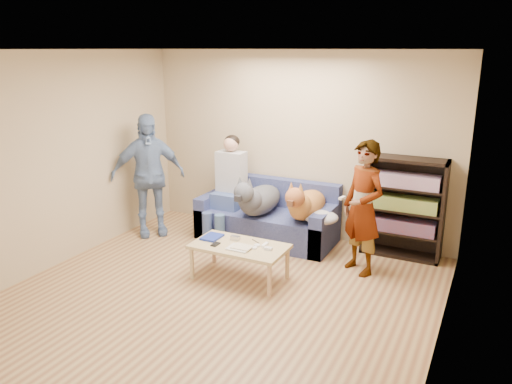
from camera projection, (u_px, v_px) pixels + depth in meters
The scene contains 26 objects.
ground at pixel (205, 308), 5.21m from camera, with size 5.00×5.00×0.00m, color #8E5E3C.
ceiling at pixel (197, 49), 4.49m from camera, with size 5.00×5.00×0.00m, color white.
wall_back at pixel (297, 145), 7.00m from camera, with size 4.50×4.50×0.00m, color tan.
wall_left at pixel (38, 165), 5.81m from camera, with size 5.00×5.00×0.00m, color tan.
wall_right at pixel (446, 223), 3.89m from camera, with size 5.00×5.00×0.00m, color tan.
blanket at pixel (321, 217), 6.44m from camera, with size 0.46×0.39×0.16m, color #A3A2A7.
person_standing_right at pixel (363, 208), 5.85m from camera, with size 0.59×0.39×1.61m, color gray.
person_standing_left at pixel (148, 175), 7.06m from camera, with size 1.03×0.43×1.75m, color #7B99C5.
held_controller at pixel (342, 198), 5.73m from camera, with size 0.04×0.11×0.03m, color silver.
notebook_blue at pixel (212, 237), 5.98m from camera, with size 0.20×0.26×0.03m, color navy.
papers at pixel (239, 248), 5.66m from camera, with size 0.26×0.20×0.01m, color silver.
magazine at pixel (242, 247), 5.66m from camera, with size 0.22×0.17×0.01m, color beige.
camera_silver at pixel (235, 238), 5.92m from camera, with size 0.11×0.06×0.05m, color silver.
controller_a at pixel (265, 245), 5.73m from camera, with size 0.04×0.13×0.03m, color white.
controller_b at pixel (268, 249), 5.63m from camera, with size 0.09×0.06×0.03m, color silver.
headphone_cup_a at pixel (254, 248), 5.66m from camera, with size 0.07×0.07×0.02m, color white.
headphone_cup_b at pixel (257, 245), 5.73m from camera, with size 0.07×0.07×0.02m, color white.
pen_orange at pixel (231, 249), 5.64m from camera, with size 0.01×0.01×0.14m, color #E65720.
pen_black at pixel (256, 241), 5.87m from camera, with size 0.01×0.01×0.14m, color black.
wallet at pixel (215, 244), 5.77m from camera, with size 0.07×0.12×0.01m, color black.
sofa at pixel (268, 219), 7.05m from camera, with size 1.90×0.85×0.82m.
person_seated at pixel (228, 183), 7.05m from camera, with size 0.40×0.73×1.47m.
dog_gray at pixel (257, 199), 6.74m from camera, with size 0.43×1.26×0.62m.
dog_tan at pixel (305, 204), 6.56m from camera, with size 0.41×1.16×0.59m.
coffee_table at pixel (239, 249), 5.78m from camera, with size 1.10×0.60×0.42m.
bookshelf at pixel (404, 205), 6.37m from camera, with size 1.00×0.34×1.30m.
Camera 1 is at (2.55, -3.95, 2.61)m, focal length 35.00 mm.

